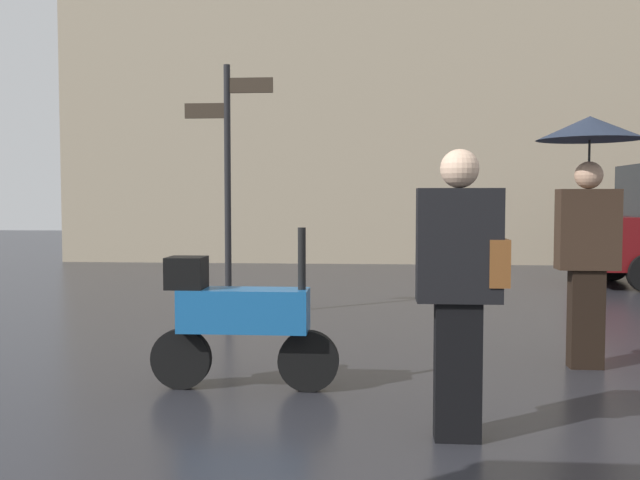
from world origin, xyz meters
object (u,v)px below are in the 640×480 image
at_px(pedestrian_with_bag, 461,277).
at_px(parked_scooter, 238,317).
at_px(street_signpost, 228,165).
at_px(pedestrian_with_umbrella, 589,186).

distance_m(pedestrian_with_bag, parked_scooter, 1.89).
bearing_deg(pedestrian_with_bag, street_signpost, -108.49).
bearing_deg(parked_scooter, pedestrian_with_umbrella, 19.29).
xyz_separation_m(parked_scooter, street_signpost, (-0.77, 3.34, 1.30)).
relative_size(pedestrian_with_bag, parked_scooter, 1.21).
bearing_deg(pedestrian_with_umbrella, parked_scooter, 118.48).
bearing_deg(pedestrian_with_umbrella, pedestrian_with_bag, 156.73).
relative_size(pedestrian_with_umbrella, parked_scooter, 1.49).
height_order(pedestrian_with_umbrella, parked_scooter, pedestrian_with_umbrella).
relative_size(pedestrian_with_umbrella, street_signpost, 0.70).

